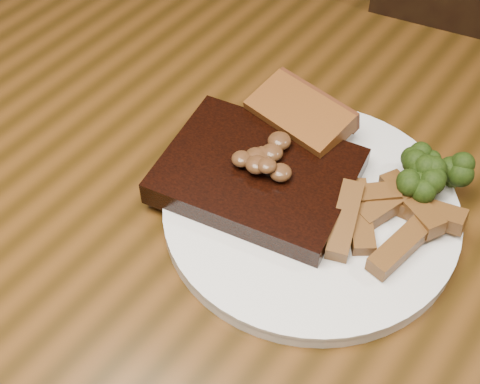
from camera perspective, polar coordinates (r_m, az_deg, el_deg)
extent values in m
cube|color=#492A0E|center=(0.65, -0.82, -3.38)|extent=(1.60, 0.90, 0.04)
cylinder|color=black|center=(1.48, -14.47, 10.86)|extent=(0.07, 0.07, 0.71)
cylinder|color=black|center=(1.52, 13.64, 5.36)|extent=(0.04, 0.04, 0.43)
cylinder|color=black|center=(1.29, 9.63, -4.66)|extent=(0.04, 0.04, 0.43)
cylinder|color=white|center=(0.63, 6.03, -1.64)|extent=(0.29, 0.29, 0.01)
cube|color=black|center=(0.63, 1.49, 1.40)|extent=(0.20, 0.17, 0.03)
cube|color=beige|center=(0.61, -1.91, -2.30)|extent=(0.15, 0.04, 0.02)
cube|color=brown|center=(0.68, 4.97, 5.33)|extent=(0.11, 0.07, 0.02)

